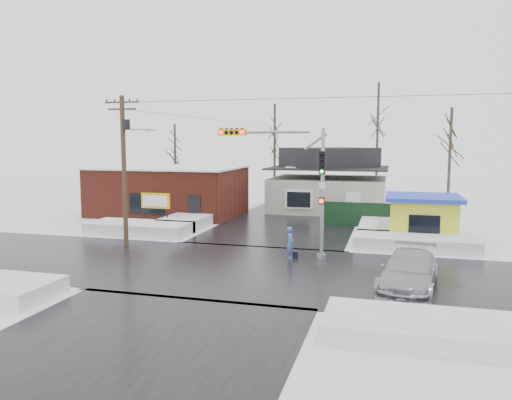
% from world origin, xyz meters
% --- Properties ---
extents(ground, '(120.00, 120.00, 0.00)m').
position_xyz_m(ground, '(0.00, 0.00, 0.00)').
color(ground, white).
rests_on(ground, ground).
extents(road_ns, '(10.00, 120.00, 0.02)m').
position_xyz_m(road_ns, '(0.00, 0.00, 0.01)').
color(road_ns, black).
rests_on(road_ns, ground).
extents(road_ew, '(120.00, 10.00, 0.02)m').
position_xyz_m(road_ew, '(0.00, 0.00, 0.01)').
color(road_ew, black).
rests_on(road_ew, ground).
extents(snowbank_nw, '(7.00, 3.00, 0.80)m').
position_xyz_m(snowbank_nw, '(-9.00, 7.00, 0.40)').
color(snowbank_nw, white).
rests_on(snowbank_nw, ground).
extents(snowbank_ne, '(7.00, 3.00, 0.80)m').
position_xyz_m(snowbank_ne, '(9.00, 7.00, 0.40)').
color(snowbank_ne, white).
rests_on(snowbank_ne, ground).
extents(snowbank_se, '(7.00, 3.00, 0.70)m').
position_xyz_m(snowbank_se, '(9.00, -7.00, 0.35)').
color(snowbank_se, white).
rests_on(snowbank_se, ground).
extents(snowbank_nside_w, '(3.00, 8.00, 0.80)m').
position_xyz_m(snowbank_nside_w, '(-7.00, 12.00, 0.40)').
color(snowbank_nside_w, white).
rests_on(snowbank_nside_w, ground).
extents(snowbank_nside_e, '(3.00, 8.00, 0.80)m').
position_xyz_m(snowbank_nside_e, '(7.00, 12.00, 0.40)').
color(snowbank_nside_e, white).
rests_on(snowbank_nside_e, ground).
extents(traffic_signal, '(6.05, 0.68, 7.00)m').
position_xyz_m(traffic_signal, '(2.43, 2.97, 4.54)').
color(traffic_signal, gray).
rests_on(traffic_signal, ground).
extents(utility_pole, '(3.15, 0.44, 9.00)m').
position_xyz_m(utility_pole, '(-7.93, 3.50, 5.11)').
color(utility_pole, '#382619').
rests_on(utility_pole, ground).
extents(brick_building, '(12.20, 8.20, 4.12)m').
position_xyz_m(brick_building, '(-11.00, 15.99, 2.08)').
color(brick_building, maroon).
rests_on(brick_building, ground).
extents(marquee_sign, '(2.20, 0.21, 2.55)m').
position_xyz_m(marquee_sign, '(-9.00, 9.49, 1.92)').
color(marquee_sign, black).
rests_on(marquee_sign, ground).
extents(house, '(10.40, 8.40, 5.76)m').
position_xyz_m(house, '(2.00, 22.00, 2.62)').
color(house, '#B7B2A5').
rests_on(house, ground).
extents(kiosk, '(4.60, 4.60, 2.88)m').
position_xyz_m(kiosk, '(9.50, 9.99, 1.46)').
color(kiosk, yellow).
rests_on(kiosk, ground).
extents(fence, '(8.00, 0.12, 1.80)m').
position_xyz_m(fence, '(6.50, 14.00, 0.90)').
color(fence, black).
rests_on(fence, ground).
extents(tree_far_left, '(3.00, 3.00, 10.00)m').
position_xyz_m(tree_far_left, '(-4.00, 26.00, 7.95)').
color(tree_far_left, '#332821').
rests_on(tree_far_left, ground).
extents(tree_far_mid, '(3.00, 3.00, 12.00)m').
position_xyz_m(tree_far_mid, '(6.00, 28.00, 9.54)').
color(tree_far_mid, '#332821').
rests_on(tree_far_mid, ground).
extents(tree_far_right, '(3.00, 3.00, 9.00)m').
position_xyz_m(tree_far_right, '(12.00, 20.00, 7.16)').
color(tree_far_right, '#332821').
rests_on(tree_far_right, ground).
extents(tree_far_west, '(3.00, 3.00, 8.00)m').
position_xyz_m(tree_far_west, '(-14.00, 24.00, 6.36)').
color(tree_far_west, '#332821').
rests_on(tree_far_west, ground).
extents(pedestrian, '(0.57, 0.72, 1.73)m').
position_xyz_m(pedestrian, '(2.36, 2.69, 0.87)').
color(pedestrian, '#4062B5').
rests_on(pedestrian, ground).
extents(car, '(2.96, 5.78, 1.60)m').
position_xyz_m(car, '(8.36, -1.58, 0.80)').
color(car, '#A4A5AB').
rests_on(car, ground).
extents(shopping_bag, '(0.30, 0.21, 0.35)m').
position_xyz_m(shopping_bag, '(2.62, 2.79, 0.17)').
color(shopping_bag, black).
rests_on(shopping_bag, ground).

